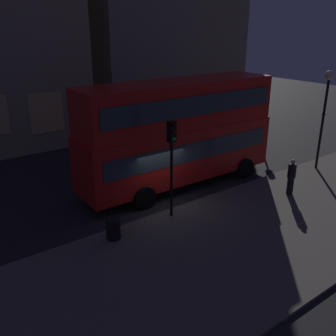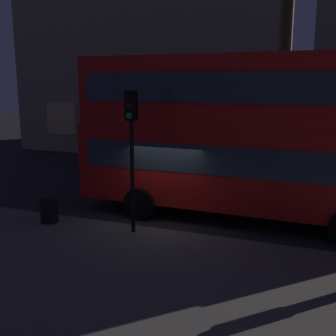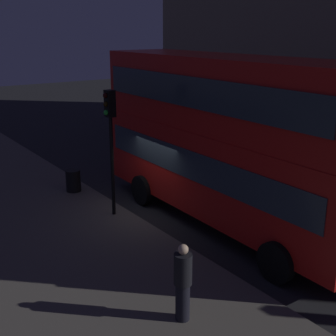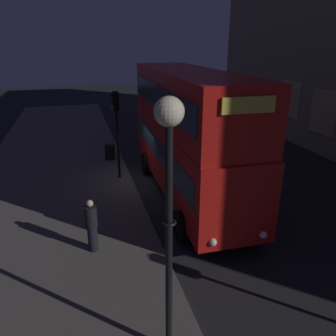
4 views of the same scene
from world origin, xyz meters
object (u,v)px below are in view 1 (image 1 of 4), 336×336
(street_lamp, at_px, (326,97))
(pedestrian, at_px, (291,177))
(litter_bin, at_px, (113,229))
(double_decker_bus, at_px, (179,129))
(traffic_light_near_kerb, at_px, (172,150))
(traffic_light_far_side, at_px, (261,98))

(street_lamp, relative_size, pedestrian, 3.08)
(street_lamp, relative_size, litter_bin, 6.51)
(litter_bin, bearing_deg, street_lamp, -0.65)
(double_decker_bus, xyz_separation_m, litter_bin, (-5.37, -2.82, -2.47))
(traffic_light_near_kerb, distance_m, litter_bin, 3.90)
(pedestrian, bearing_deg, traffic_light_far_side, 157.80)
(double_decker_bus, bearing_deg, street_lamp, -19.81)
(traffic_light_far_side, xyz_separation_m, litter_bin, (-15.57, -6.32, -2.39))
(traffic_light_near_kerb, bearing_deg, traffic_light_far_side, 23.33)
(double_decker_bus, height_order, traffic_light_near_kerb, double_decker_bus)
(traffic_light_near_kerb, distance_m, street_lamp, 10.28)
(double_decker_bus, height_order, litter_bin, double_decker_bus)
(pedestrian, bearing_deg, street_lamp, 125.80)
(traffic_light_near_kerb, xyz_separation_m, street_lamp, (10.22, -0.29, 1.07))
(traffic_light_far_side, bearing_deg, litter_bin, 19.24)
(pedestrian, bearing_deg, double_decker_bus, -122.40)
(double_decker_bus, height_order, traffic_light_far_side, double_decker_bus)
(double_decker_bus, relative_size, pedestrian, 5.99)
(double_decker_bus, relative_size, traffic_light_near_kerb, 2.54)
(traffic_light_near_kerb, distance_m, traffic_light_far_side, 14.08)
(traffic_light_near_kerb, bearing_deg, street_lamp, -4.32)
(double_decker_bus, xyz_separation_m, street_lamp, (7.77, -2.96, 1.18))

